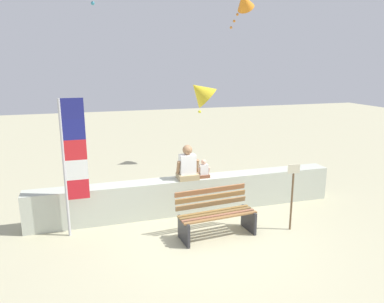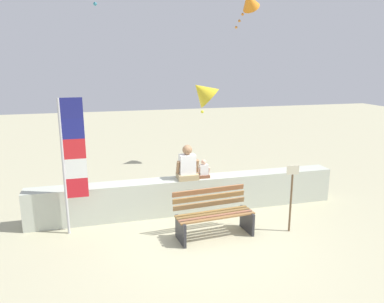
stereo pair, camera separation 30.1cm
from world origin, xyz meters
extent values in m
plane|color=#B2AC89|center=(0.00, 0.00, 0.00)|extent=(40.00, 40.00, 0.00)
cube|color=beige|center=(0.00, 1.37, 0.39)|extent=(6.89, 0.46, 0.79)
cube|color=olive|center=(0.18, -0.14, 0.45)|extent=(1.51, 0.19, 0.03)
cube|color=#915C42|center=(0.17, -0.02, 0.45)|extent=(1.51, 0.19, 0.03)
cube|color=olive|center=(0.16, 0.09, 0.45)|extent=(1.51, 0.19, 0.03)
cube|color=olive|center=(0.15, 0.20, 0.45)|extent=(1.51, 0.19, 0.03)
cube|color=olive|center=(0.15, 0.31, 0.57)|extent=(1.50, 0.17, 0.10)
cube|color=olive|center=(0.14, 0.33, 0.70)|extent=(1.50, 0.17, 0.10)
cube|color=#925E3A|center=(0.14, 0.35, 0.83)|extent=(1.50, 0.17, 0.10)
cube|color=#2D2D33|center=(-0.52, -0.02, 0.23)|extent=(0.09, 0.53, 0.45)
cube|color=#2D2D33|center=(0.86, 0.09, 0.23)|extent=(0.09, 0.53, 0.45)
cube|color=tan|center=(-0.05, 1.32, 0.85)|extent=(0.45, 0.37, 0.12)
cube|color=white|center=(-0.05, 1.32, 1.12)|extent=(0.35, 0.22, 0.43)
cylinder|color=#9D7350|center=(-0.26, 1.30, 1.07)|extent=(0.07, 0.17, 0.31)
cylinder|color=#9D7350|center=(0.16, 1.30, 1.07)|extent=(0.07, 0.17, 0.31)
sphere|color=#9D7350|center=(-0.05, 1.32, 1.44)|extent=(0.21, 0.21, 0.21)
cube|color=brown|center=(0.33, 1.32, 0.82)|extent=(0.24, 0.20, 0.07)
cube|color=white|center=(0.33, 1.32, 0.97)|extent=(0.19, 0.12, 0.23)
cylinder|color=#DDA98E|center=(0.21, 1.31, 0.94)|extent=(0.04, 0.09, 0.17)
cylinder|color=#DDA98E|center=(0.44, 1.31, 0.94)|extent=(0.04, 0.09, 0.17)
sphere|color=#DDA98E|center=(0.33, 1.32, 1.14)|extent=(0.12, 0.12, 0.12)
cylinder|color=#B7B7BC|center=(-2.57, 0.91, 1.33)|extent=(0.05, 0.05, 2.66)
cube|color=red|center=(-2.34, 0.91, 0.92)|extent=(0.40, 0.02, 0.39)
cube|color=white|center=(-2.34, 0.91, 1.31)|extent=(0.40, 0.02, 0.39)
cube|color=red|center=(-2.34, 0.91, 1.69)|extent=(0.40, 0.02, 0.39)
cube|color=navy|center=(-2.34, 0.91, 2.08)|extent=(0.40, 0.02, 0.39)
cube|color=navy|center=(-2.34, 0.91, 2.46)|extent=(0.40, 0.02, 0.39)
sphere|color=teal|center=(-1.78, 2.67, 4.53)|extent=(0.08, 0.08, 0.08)
cone|color=orange|center=(2.64, 4.48, 5.05)|extent=(0.86, 0.85, 0.70)
sphere|color=orange|center=(2.57, 4.55, 4.87)|extent=(0.08, 0.08, 0.08)
sphere|color=orange|center=(2.51, 4.63, 4.69)|extent=(0.08, 0.08, 0.08)
sphere|color=orange|center=(2.44, 4.70, 4.51)|extent=(0.08, 0.08, 0.08)
sphere|color=orange|center=(2.37, 4.77, 4.33)|extent=(0.08, 0.08, 0.08)
cone|color=yellow|center=(0.69, 2.68, 2.58)|extent=(0.95, 0.84, 0.81)
sphere|color=yellow|center=(0.72, 2.77, 2.40)|extent=(0.08, 0.08, 0.08)
sphere|color=yellow|center=(0.75, 2.87, 2.22)|extent=(0.08, 0.08, 0.08)
sphere|color=yellow|center=(0.77, 2.97, 2.04)|extent=(0.08, 0.08, 0.08)
cylinder|color=brown|center=(1.68, -0.13, 0.59)|extent=(0.04, 0.04, 1.17)
cube|color=beige|center=(1.68, -0.13, 1.27)|extent=(0.24, 0.06, 0.18)
camera|label=1|loc=(-2.22, -6.02, 3.25)|focal=34.09mm
camera|label=2|loc=(-1.93, -6.10, 3.25)|focal=34.09mm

